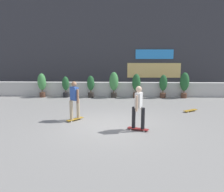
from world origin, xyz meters
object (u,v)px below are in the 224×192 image
object	(u,v)px
potted_plant_3	(114,83)
potted_plant_4	(136,84)
potted_plant_5	(163,85)
skater_far_right	(74,99)
potted_plant_1	(66,86)
skater_mid_plaza	(138,106)
potted_plant_6	(185,83)
skateboard_near_camera	(190,110)
potted_plant_0	(42,83)
potted_plant_2	(91,85)

from	to	relation	value
potted_plant_3	potted_plant_4	world-z (taller)	potted_plant_3
potted_plant_5	skater_far_right	xyz separation A→B (m)	(-4.63, -4.96, 0.11)
potted_plant_4	potted_plant_1	bearing A→B (deg)	180.00
potted_plant_4	potted_plant_5	world-z (taller)	potted_plant_4
skater_mid_plaza	skater_far_right	world-z (taller)	same
potted_plant_6	skateboard_near_camera	world-z (taller)	potted_plant_6
potted_plant_1	skater_far_right	size ratio (longest dim) A/B	0.78
skater_far_right	potted_plant_6	bearing A→B (deg)	39.91
potted_plant_4	potted_plant_5	xyz separation A→B (m)	(1.67, 0.00, -0.04)
potted_plant_1	potted_plant_4	world-z (taller)	potted_plant_4
potted_plant_1	skateboard_near_camera	distance (m)	7.65
potted_plant_0	skateboard_near_camera	bearing A→B (deg)	-21.74
potted_plant_0	potted_plant_5	world-z (taller)	potted_plant_0
potted_plant_2	potted_plant_3	world-z (taller)	potted_plant_3
skater_mid_plaza	skater_far_right	bearing A→B (deg)	155.15
potted_plant_6	skater_far_right	distance (m)	7.73
potted_plant_2	potted_plant_6	xyz separation A→B (m)	(5.81, 0.00, 0.16)
potted_plant_1	potted_plant_0	bearing A→B (deg)	180.00
potted_plant_1	potted_plant_2	xyz separation A→B (m)	(1.58, 0.00, 0.04)
skater_mid_plaza	skater_far_right	distance (m)	2.88
skater_far_right	potted_plant_1	bearing A→B (deg)	106.36
potted_plant_6	skater_far_right	world-z (taller)	skater_far_right
potted_plant_5	skateboard_near_camera	xyz separation A→B (m)	(0.76, -3.33, -0.77)
potted_plant_0	potted_plant_1	world-z (taller)	potted_plant_0
potted_plant_1	skater_mid_plaza	size ratio (longest dim) A/B	0.78
potted_plant_1	skater_mid_plaza	distance (m)	7.39
potted_plant_3	skater_far_right	distance (m)	5.20
potted_plant_2	potted_plant_4	size ratio (longest dim) A/B	0.92
potted_plant_1	potted_plant_4	xyz separation A→B (m)	(4.42, 0.00, 0.13)
potted_plant_6	skater_mid_plaza	distance (m)	7.01
potted_plant_3	potted_plant_5	bearing A→B (deg)	0.00
potted_plant_2	skater_far_right	world-z (taller)	skater_far_right
potted_plant_0	potted_plant_6	size ratio (longest dim) A/B	0.95
potted_plant_2	skater_far_right	xyz separation A→B (m)	(-0.12, -4.96, 0.16)
potted_plant_6	skater_mid_plaza	xyz separation A→B (m)	(-3.32, -6.17, 0.01)
potted_plant_2	potted_plant_3	size ratio (longest dim) A/B	0.86
potted_plant_1	potted_plant_5	distance (m)	6.09
potted_plant_1	skater_far_right	bearing A→B (deg)	-73.64
potted_plant_5	skateboard_near_camera	world-z (taller)	potted_plant_5
potted_plant_5	skater_mid_plaza	world-z (taller)	skater_mid_plaza
potted_plant_1	potted_plant_3	distance (m)	3.03
potted_plant_1	potted_plant_3	xyz separation A→B (m)	(3.02, 0.00, 0.20)
potted_plant_3	skater_mid_plaza	world-z (taller)	skater_mid_plaza
skateboard_near_camera	potted_plant_1	bearing A→B (deg)	154.07
potted_plant_5	potted_plant_1	bearing A→B (deg)	-180.00
potted_plant_5	skater_far_right	bearing A→B (deg)	-133.02
potted_plant_4	skateboard_near_camera	bearing A→B (deg)	-53.85
potted_plant_4	potted_plant_0	bearing A→B (deg)	180.00
potted_plant_6	skater_mid_plaza	size ratio (longest dim) A/B	0.94
potted_plant_2	potted_plant_5	world-z (taller)	potted_plant_5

